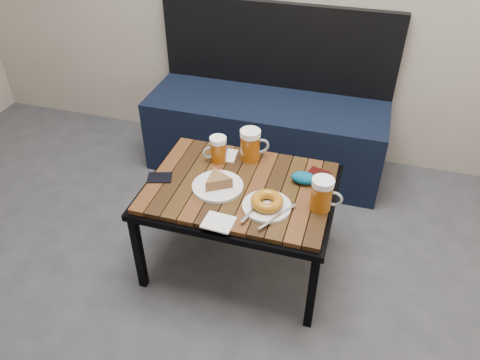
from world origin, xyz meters
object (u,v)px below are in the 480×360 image
(beer_mug_right, at_px, (322,194))
(plate_bagel, at_px, (267,203))
(beer_mug_left, at_px, (218,149))
(passport_navy, at_px, (160,178))
(plate_pie, at_px, (218,183))
(cafe_table, at_px, (240,193))
(beer_mug_centre, at_px, (251,145))
(bench, at_px, (267,126))
(knit_pouch, at_px, (304,178))
(passport_burgundy, at_px, (316,177))

(beer_mug_right, xyz_separation_m, plate_bagel, (-0.21, -0.06, -0.05))
(beer_mug_left, xyz_separation_m, beer_mug_right, (0.52, -0.20, 0.01))
(plate_bagel, relative_size, passport_navy, 2.37)
(plate_pie, bearing_deg, cafe_table, 27.49)
(beer_mug_centre, distance_m, plate_bagel, 0.37)
(bench, bearing_deg, cafe_table, -84.44)
(plate_pie, height_order, passport_navy, plate_pie)
(passport_navy, bearing_deg, cafe_table, 81.14)
(beer_mug_left, height_order, passport_navy, beer_mug_left)
(beer_mug_centre, bearing_deg, cafe_table, -115.46)
(passport_navy, bearing_deg, bench, 145.59)
(plate_bagel, bearing_deg, knit_pouch, 61.67)
(bench, relative_size, cafe_table, 1.67)
(bench, xyz_separation_m, beer_mug_left, (-0.07, -0.70, 0.26))
(plate_pie, bearing_deg, knit_pouch, 22.28)
(plate_bagel, distance_m, passport_burgundy, 0.31)
(beer_mug_right, bearing_deg, plate_pie, 179.35)
(beer_mug_left, xyz_separation_m, beer_mug_centre, (0.14, 0.06, 0.01))
(plate_pie, xyz_separation_m, plate_bagel, (0.24, -0.07, -0.00))
(plate_bagel, bearing_deg, beer_mug_right, 16.25)
(cafe_table, xyz_separation_m, knit_pouch, (0.26, 0.10, 0.07))
(plate_pie, bearing_deg, plate_bagel, -16.22)
(cafe_table, xyz_separation_m, beer_mug_left, (-0.15, 0.15, 0.11))
(plate_pie, bearing_deg, passport_navy, -178.36)
(bench, bearing_deg, knit_pouch, -65.21)
(beer_mug_right, distance_m, knit_pouch, 0.19)
(beer_mug_centre, height_order, knit_pouch, beer_mug_centre)
(plate_bagel, xyz_separation_m, passport_burgundy, (0.16, 0.27, -0.02))
(bench, distance_m, beer_mug_centre, 0.70)
(beer_mug_right, height_order, passport_burgundy, beer_mug_right)
(beer_mug_centre, height_order, passport_burgundy, beer_mug_centre)
(bench, height_order, beer_mug_centre, bench)
(bench, xyz_separation_m, passport_burgundy, (0.39, -0.70, 0.20))
(cafe_table, xyz_separation_m, passport_navy, (-0.36, -0.05, 0.05))
(passport_navy, relative_size, knit_pouch, 0.95)
(cafe_table, relative_size, passport_burgundy, 6.52)
(plate_bagel, relative_size, passport_burgundy, 1.98)
(passport_burgundy, bearing_deg, plate_pie, -136.17)
(bench, height_order, plate_bagel, bench)
(beer_mug_centre, distance_m, knit_pouch, 0.30)
(cafe_table, xyz_separation_m, plate_bagel, (0.15, -0.11, 0.07))
(beer_mug_right, distance_m, plate_pie, 0.45)
(passport_navy, distance_m, passport_burgundy, 0.70)
(beer_mug_centre, distance_m, plate_pie, 0.27)
(passport_navy, bearing_deg, beer_mug_centre, 109.97)
(beer_mug_right, height_order, knit_pouch, beer_mug_right)
(beer_mug_centre, height_order, passport_navy, beer_mug_centre)
(bench, xyz_separation_m, beer_mug_centre, (0.07, -0.64, 0.28))
(passport_burgundy, xyz_separation_m, knit_pouch, (-0.05, -0.05, 0.02))
(bench, relative_size, beer_mug_centre, 9.14)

